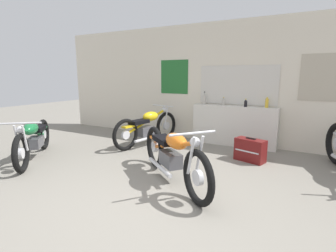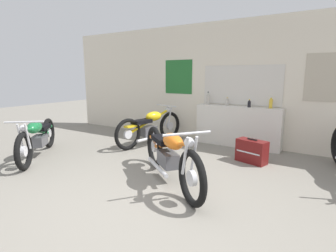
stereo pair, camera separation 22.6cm
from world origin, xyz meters
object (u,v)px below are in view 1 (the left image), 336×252
bottle_right_center (267,102)px  motorcycle_orange (172,154)px  motorcycle_yellow (148,127)px  bottle_center (246,103)px  bottle_left_center (224,102)px  bottle_leftmost (204,99)px  hard_case_darkred (250,150)px  motorcycle_green (33,139)px

bottle_right_center → motorcycle_orange: size_ratio=0.14×
motorcycle_orange → motorcycle_yellow: 2.25m
bottle_center → motorcycle_orange: 2.60m
bottle_left_center → bottle_center: bottle_left_center is taller
motorcycle_orange → motorcycle_yellow: (-1.54, 1.65, -0.01)m
bottle_center → bottle_right_center: bottle_right_center is taller
motorcycle_yellow → bottle_leftmost: bearing=41.2°
motorcycle_yellow → hard_case_darkred: motorcycle_yellow is taller
bottle_leftmost → bottle_center: size_ratio=1.72×
motorcycle_orange → hard_case_darkred: bearing=62.8°
motorcycle_orange → hard_case_darkred: 1.78m
motorcycle_green → motorcycle_yellow: motorcycle_yellow is taller
bottle_leftmost → motorcycle_yellow: (-1.03, -0.90, -0.62)m
motorcycle_yellow → hard_case_darkred: bearing=-1.7°
bottle_right_center → motorcycle_yellow: bearing=-159.4°
bottle_leftmost → bottle_left_center: bottle_leftmost is taller
motorcycle_green → motorcycle_yellow: 2.36m
bottle_left_center → motorcycle_yellow: 1.84m
bottle_left_center → motorcycle_green: 4.06m
bottle_left_center → bottle_right_center: (0.94, -0.00, 0.03)m
hard_case_darkred → bottle_leftmost: bearing=143.7°
bottle_leftmost → bottle_center: 0.98m
bottle_leftmost → bottle_left_center: 0.47m
bottle_left_center → hard_case_darkred: bearing=-49.0°
bottle_leftmost → bottle_right_center: (1.41, 0.01, -0.02)m
bottle_leftmost → motorcycle_orange: bearing=-78.6°
motorcycle_orange → motorcycle_green: (-2.83, -0.33, -0.03)m
hard_case_darkred → motorcycle_orange: bearing=-117.2°
motorcycle_yellow → hard_case_darkred: (2.35, -0.07, -0.21)m
bottle_left_center → motorcycle_yellow: bearing=-148.4°
bottle_right_center → motorcycle_green: size_ratio=0.16×
motorcycle_green → hard_case_darkred: 4.12m
bottle_center → hard_case_darkred: bottle_center is taller
motorcycle_orange → motorcycle_green: 2.85m
motorcycle_yellow → bottle_right_center: bearing=20.6°
motorcycle_yellow → motorcycle_green: bearing=-123.2°
bottle_leftmost → bottle_left_center: size_ratio=1.61×
motorcycle_orange → bottle_right_center: bearing=70.7°
bottle_leftmost → bottle_center: bottle_leftmost is taller
motorcycle_yellow → hard_case_darkred: size_ratio=3.34×
bottle_center → bottle_leftmost: bearing=177.3°
bottle_leftmost → bottle_right_center: bottle_leftmost is taller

